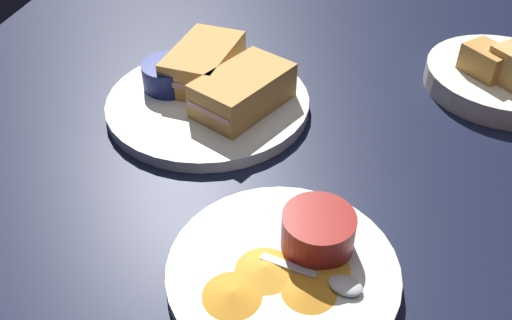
% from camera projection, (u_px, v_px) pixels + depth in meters
% --- Properties ---
extents(ground_plane, '(1.10, 1.10, 0.03)m').
position_uv_depth(ground_plane, '(300.00, 142.00, 0.70)').
color(ground_plane, black).
extents(plate_sandwich_main, '(0.27, 0.27, 0.02)m').
position_uv_depth(plate_sandwich_main, '(208.00, 103.00, 0.73)').
color(plate_sandwich_main, silver).
rests_on(plate_sandwich_main, ground_plane).
extents(sandwich_half_near, '(0.15, 0.13, 0.05)m').
position_uv_depth(sandwich_half_near, '(243.00, 90.00, 0.70)').
color(sandwich_half_near, tan).
rests_on(sandwich_half_near, plate_sandwich_main).
extents(sandwich_half_far, '(0.14, 0.09, 0.05)m').
position_uv_depth(sandwich_half_far, '(204.00, 63.00, 0.75)').
color(sandwich_half_far, tan).
rests_on(sandwich_half_far, plate_sandwich_main).
extents(ramekin_dark_sauce, '(0.08, 0.08, 0.03)m').
position_uv_depth(ramekin_dark_sauce, '(170.00, 74.00, 0.74)').
color(ramekin_dark_sauce, navy).
rests_on(ramekin_dark_sauce, plate_sandwich_main).
extents(spoon_by_dark_ramekin, '(0.03, 0.10, 0.01)m').
position_uv_depth(spoon_by_dark_ramekin, '(209.00, 93.00, 0.73)').
color(spoon_by_dark_ramekin, silver).
rests_on(spoon_by_dark_ramekin, plate_sandwich_main).
extents(plate_chips_companion, '(0.22, 0.22, 0.02)m').
position_uv_depth(plate_chips_companion, '(283.00, 271.00, 0.51)').
color(plate_chips_companion, silver).
rests_on(plate_chips_companion, ground_plane).
extents(ramekin_light_gravy, '(0.07, 0.07, 0.04)m').
position_uv_depth(ramekin_light_gravy, '(318.00, 230.00, 0.52)').
color(ramekin_light_gravy, maroon).
rests_on(ramekin_light_gravy, plate_chips_companion).
extents(spoon_by_gravy_ramekin, '(0.04, 0.10, 0.01)m').
position_uv_depth(spoon_by_gravy_ramekin, '(331.00, 281.00, 0.49)').
color(spoon_by_gravy_ramekin, silver).
rests_on(spoon_by_gravy_ramekin, plate_chips_companion).
extents(plantain_chip_scatter, '(0.11, 0.14, 0.01)m').
position_uv_depth(plantain_chip_scatter, '(281.00, 279.00, 0.49)').
color(plantain_chip_scatter, gold).
rests_on(plantain_chip_scatter, plate_chips_companion).
extents(bread_basket_rear, '(0.21, 0.21, 0.08)m').
position_uv_depth(bread_basket_rear, '(502.00, 77.00, 0.76)').
color(bread_basket_rear, silver).
rests_on(bread_basket_rear, ground_plane).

